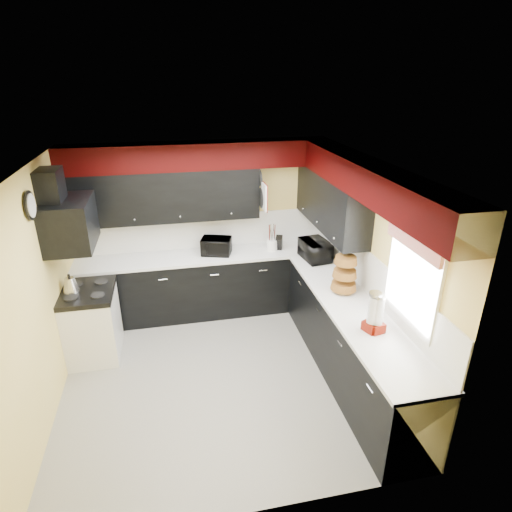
{
  "coord_description": "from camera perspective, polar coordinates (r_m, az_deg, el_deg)",
  "views": [
    {
      "loc": [
        -0.43,
        -4.16,
        3.37
      ],
      "look_at": [
        0.59,
        0.71,
        1.2
      ],
      "focal_mm": 30.0,
      "sensor_mm": 36.0,
      "label": 1
    }
  ],
  "objects": [
    {
      "name": "ground",
      "position": [
        5.37,
        -4.82,
        -15.42
      ],
      "size": [
        3.6,
        3.6,
        0.0
      ],
      "primitive_type": "plane",
      "color": "gray",
      "rests_on": "ground"
    },
    {
      "name": "wall_back",
      "position": [
        6.34,
        -7.31,
        3.83
      ],
      "size": [
        3.6,
        0.06,
        2.5
      ],
      "primitive_type": "cube",
      "color": "#E0C666",
      "rests_on": "ground"
    },
    {
      "name": "wall_right",
      "position": [
        5.17,
        14.87,
        -1.49
      ],
      "size": [
        0.06,
        3.6,
        2.5
      ],
      "primitive_type": "cube",
      "color": "#E0C666",
      "rests_on": "ground"
    },
    {
      "name": "wall_left",
      "position": [
        4.87,
        -26.96,
        -5.07
      ],
      "size": [
        0.06,
        3.6,
        2.5
      ],
      "primitive_type": "cube",
      "color": "#E0C666",
      "rests_on": "ground"
    },
    {
      "name": "ceiling",
      "position": [
        4.27,
        -5.98,
        11.67
      ],
      "size": [
        3.6,
        3.6,
        0.06
      ],
      "primitive_type": "cube",
      "color": "white",
      "rests_on": "wall_back"
    },
    {
      "name": "cab_back",
      "position": [
        6.38,
        -6.7,
        -3.84
      ],
      "size": [
        3.6,
        0.6,
        0.9
      ],
      "primitive_type": "cube",
      "color": "black",
      "rests_on": "ground"
    },
    {
      "name": "cab_right",
      "position": [
        5.21,
        12.37,
        -11.18
      ],
      "size": [
        0.6,
        3.0,
        0.9
      ],
      "primitive_type": "cube",
      "color": "black",
      "rests_on": "ground"
    },
    {
      "name": "counter_back",
      "position": [
        6.18,
        -6.9,
        0.03
      ],
      "size": [
        3.62,
        0.64,
        0.04
      ],
      "primitive_type": "cube",
      "color": "white",
      "rests_on": "cab_back"
    },
    {
      "name": "counter_right",
      "position": [
        4.96,
        12.84,
        -6.71
      ],
      "size": [
        0.64,
        3.02,
        0.04
      ],
      "primitive_type": "cube",
      "color": "white",
      "rests_on": "cab_right"
    },
    {
      "name": "splash_back",
      "position": [
        6.35,
        -7.27,
        3.29
      ],
      "size": [
        3.6,
        0.02,
        0.5
      ],
      "primitive_type": "cube",
      "color": "white",
      "rests_on": "counter_back"
    },
    {
      "name": "splash_right",
      "position": [
        5.19,
        14.7,
        -2.1
      ],
      "size": [
        0.02,
        3.6,
        0.5
      ],
      "primitive_type": "cube",
      "color": "white",
      "rests_on": "counter_right"
    },
    {
      "name": "upper_back",
      "position": [
        5.99,
        -12.23,
        7.84
      ],
      "size": [
        2.6,
        0.35,
        0.7
      ],
      "primitive_type": "cube",
      "color": "black",
      "rests_on": "wall_back"
    },
    {
      "name": "upper_right",
      "position": [
        5.68,
        9.92,
        7.16
      ],
      "size": [
        0.35,
        1.8,
        0.7
      ],
      "primitive_type": "cube",
      "color": "black",
      "rests_on": "wall_right"
    },
    {
      "name": "soffit_back",
      "position": [
        5.89,
        -7.69,
        13.14
      ],
      "size": [
        3.6,
        0.36,
        0.35
      ],
      "primitive_type": "cube",
      "color": "black",
      "rests_on": "wall_back"
    },
    {
      "name": "soffit_right",
      "position": [
        4.59,
        15.2,
        9.59
      ],
      "size": [
        0.36,
        3.24,
        0.35
      ],
      "primitive_type": "cube",
      "color": "black",
      "rests_on": "wall_right"
    },
    {
      "name": "stove",
      "position": [
        5.82,
        -20.94,
        -8.52
      ],
      "size": [
        0.6,
        0.75,
        0.86
      ],
      "primitive_type": "cube",
      "color": "white",
      "rests_on": "ground"
    },
    {
      "name": "cooktop",
      "position": [
        5.6,
        -21.61,
        -4.52
      ],
      "size": [
        0.62,
        0.77,
        0.06
      ],
      "primitive_type": "cube",
      "color": "black",
      "rests_on": "stove"
    },
    {
      "name": "hood",
      "position": [
        5.28,
        -23.57,
        4.02
      ],
      "size": [
        0.5,
        0.78,
        0.55
      ],
      "primitive_type": "cube",
      "color": "black",
      "rests_on": "wall_left"
    },
    {
      "name": "hood_duct",
      "position": [
        5.2,
        -25.73,
        8.23
      ],
      "size": [
        0.24,
        0.4,
        0.4
      ],
      "primitive_type": "cube",
      "color": "black",
      "rests_on": "wall_left"
    },
    {
      "name": "window",
      "position": [
        4.34,
        20.21,
        -2.82
      ],
      "size": [
        0.03,
        0.86,
        0.96
      ],
      "primitive_type": null,
      "color": "white",
      "rests_on": "wall_right"
    },
    {
      "name": "valance",
      "position": [
        4.16,
        20.32,
        2.05
      ],
      "size": [
        0.04,
        0.88,
        0.2
      ],
      "primitive_type": "cube",
      "color": "red",
      "rests_on": "wall_right"
    },
    {
      "name": "pan_top",
      "position": [
        6.0,
        0.48,
        10.37
      ],
      "size": [
        0.03,
        0.22,
        0.4
      ],
      "primitive_type": null,
      "color": "black",
      "rests_on": "upper_back"
    },
    {
      "name": "pan_mid",
      "position": [
        5.94,
        0.74,
        7.74
      ],
      "size": [
        0.03,
        0.28,
        0.46
      ],
      "primitive_type": null,
      "color": "black",
      "rests_on": "upper_back"
    },
    {
      "name": "pan_low",
      "position": [
        6.19,
        0.22,
        8.12
      ],
      "size": [
        0.03,
        0.24,
        0.42
      ],
      "primitive_type": null,
      "color": "black",
      "rests_on": "upper_back"
    },
    {
      "name": "cut_board",
      "position": [
        5.82,
        1.1,
        7.9
      ],
      "size": [
        0.03,
        0.26,
        0.35
      ],
      "primitive_type": "cube",
      "color": "white",
      "rests_on": "upper_back"
    },
    {
      "name": "baskets",
      "position": [
        5.13,
        11.74,
        -2.26
      ],
      "size": [
        0.27,
        0.27,
        0.5
      ],
      "primitive_type": null,
      "color": "brown",
      "rests_on": "upper_right"
    },
    {
      "name": "clock",
      "position": [
        4.77,
        -27.91,
        5.96
      ],
      "size": [
        0.03,
        0.3,
        0.3
      ],
      "primitive_type": null,
      "color": "black",
      "rests_on": "wall_left"
    },
    {
      "name": "deco_plate",
      "position": [
        4.53,
        17.75,
        8.14
      ],
      "size": [
        0.03,
        0.24,
        0.24
      ],
      "primitive_type": null,
      "color": "white",
      "rests_on": "wall_right"
    },
    {
      "name": "toaster_oven",
      "position": [
        6.13,
        -5.32,
        1.31
      ],
      "size": [
        0.49,
        0.45,
        0.24
      ],
      "primitive_type": "imported",
      "rotation": [
        0.0,
        0.0,
        -0.31
      ],
      "color": "black",
      "rests_on": "counter_back"
    },
    {
      "name": "microwave",
      "position": [
        5.99,
        7.93,
        0.78
      ],
      "size": [
        0.39,
        0.52,
        0.27
      ],
      "primitive_type": "imported",
      "rotation": [
        0.0,
        0.0,
        1.7
      ],
      "color": "black",
      "rests_on": "counter_right"
    },
    {
      "name": "utensil_crock",
      "position": [
        6.25,
        2.13,
        1.49
      ],
      "size": [
        0.2,
        0.2,
        0.17
      ],
      "primitive_type": "cylinder",
      "rotation": [
        0.0,
        0.0,
        -0.37
      ],
      "color": "white",
      "rests_on": "counter_back"
    },
    {
      "name": "knife_block",
      "position": [
        6.28,
        3.1,
        1.77
      ],
      "size": [
        0.13,
        0.15,
        0.2
      ],
      "primitive_type": "cube",
      "rotation": [
        0.0,
        0.0,
        -0.36
      ],
      "color": "black",
      "rests_on": "counter_back"
    },
    {
      "name": "kettle",
      "position": [
        5.6,
        -23.51,
        -3.49
      ],
      "size": [
        0.26,
        0.26,
        0.18
      ],
      "primitive_type": null,
      "rotation": [
        0.0,
        0.0,
        0.4
      ],
      "color": "silver",
      "rests_on": "cooktop"
    },
    {
      "name": "dispenser_a",
      "position": [
        4.46,
        15.39,
        -7.32
      ],
      "size": [
        0.2,
        0.2,
        0.41
      ],
      "primitive_type": null,
      "rotation": [
        0.0,
        0.0,
        0.36
      ],
      "color": "#610B0A",
      "rests_on": "counter_right"
    },
    {
      "name": "dispenser_b",
      "position": [
        4.46,
        15.9,
        -7.53
      ],
      "size": [
        0.17,
        0.17,
        0.39
      ],
      "primitive_type": null,
      "rotation": [
        0.0,
        0.0,
        0.22
      ],
      "color": "maroon",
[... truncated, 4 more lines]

